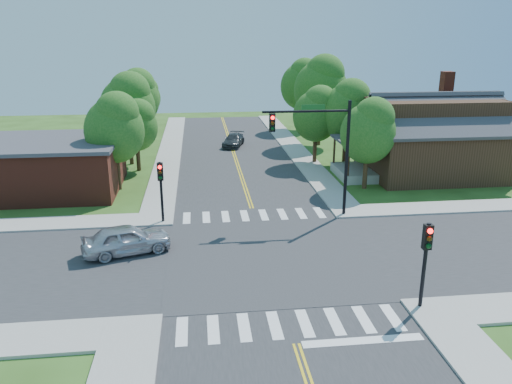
{
  "coord_description": "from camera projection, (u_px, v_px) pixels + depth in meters",
  "views": [
    {
      "loc": [
        -3.31,
        -23.0,
        10.92
      ],
      "look_at": [
        -0.11,
        4.24,
        2.2
      ],
      "focal_mm": 35.0,
      "sensor_mm": 36.0,
      "label": 1
    }
  ],
  "objects": [
    {
      "name": "tree_bldg",
      "position": [
        137.0,
        124.0,
        40.5
      ],
      "size": [
        3.53,
        3.35,
        6.0
      ],
      "color": "#382314",
      "rests_on": "ground"
    },
    {
      "name": "tree_e_b",
      "position": [
        348.0,
        109.0,
        41.9
      ],
      "size": [
        4.39,
        4.17,
        7.46
      ],
      "color": "#382314",
      "rests_on": "ground"
    },
    {
      "name": "centerline",
      "position": [
        268.0,
        257.0,
        25.43
      ],
      "size": [
        0.3,
        90.0,
        0.01
      ],
      "color": "yellow",
      "rests_on": "ground"
    },
    {
      "name": "tree_house",
      "position": [
        317.0,
        113.0,
        42.74
      ],
      "size": [
        4.02,
        3.82,
        6.83
      ],
      "color": "#382314",
      "rests_on": "ground"
    },
    {
      "name": "car_silver",
      "position": [
        126.0,
        240.0,
        25.72
      ],
      "size": [
        4.32,
        5.5,
        1.53
      ],
      "primitive_type": "imported",
      "rotation": [
        0.0,
        0.0,
        1.87
      ],
      "color": "silver",
      "rests_on": "ground"
    },
    {
      "name": "tree_w_c",
      "position": [
        136.0,
        96.0,
        48.97
      ],
      "size": [
        4.6,
        4.37,
        7.83
      ],
      "color": "#382314",
      "rests_on": "ground"
    },
    {
      "name": "car_dgrey",
      "position": [
        233.0,
        141.0,
        50.37
      ],
      "size": [
        3.92,
        5.11,
        1.22
      ],
      "primitive_type": "imported",
      "rotation": [
        0.0,
        0.0,
        -0.27
      ],
      "color": "#323638",
      "rests_on": "ground"
    },
    {
      "name": "tree_w_a",
      "position": [
        115.0,
        126.0,
        35.22
      ],
      "size": [
        4.22,
        4.0,
        7.17
      ],
      "color": "#382314",
      "rests_on": "ground"
    },
    {
      "name": "tree_e_a",
      "position": [
        369.0,
        129.0,
        35.55
      ],
      "size": [
        3.97,
        3.77,
        6.74
      ],
      "color": "#382314",
      "rests_on": "ground"
    },
    {
      "name": "crosswalk_north",
      "position": [
        254.0,
        215.0,
        31.3
      ],
      "size": [
        8.85,
        2.0,
        0.01
      ],
      "color": "white",
      "rests_on": "ground"
    },
    {
      "name": "signal_pole_se",
      "position": [
        426.0,
        250.0,
        19.94
      ],
      "size": [
        0.34,
        0.42,
        3.8
      ],
      "color": "black",
      "rests_on": "ground"
    },
    {
      "name": "tree_e_d",
      "position": [
        302.0,
        83.0,
        57.88
      ],
      "size": [
        4.91,
        4.66,
        8.34
      ],
      "color": "#382314",
      "rests_on": "ground"
    },
    {
      "name": "building_nw",
      "position": [
        47.0,
        166.0,
        35.79
      ],
      "size": [
        10.4,
        8.4,
        3.73
      ],
      "color": "maroon",
      "rests_on": "ground"
    },
    {
      "name": "signal_pole_nw",
      "position": [
        161.0,
        181.0,
        29.29
      ],
      "size": [
        0.34,
        0.42,
        3.8
      ],
      "color": "black",
      "rests_on": "ground"
    },
    {
      "name": "sidewalk_nw",
      "position": [
        38.0,
        180.0,
        38.64
      ],
      "size": [
        40.0,
        40.0,
        0.14
      ],
      "color": "#9E9B93",
      "rests_on": "ground"
    },
    {
      "name": "signal_mast_ne",
      "position": [
        320.0,
        140.0,
        29.7
      ],
      "size": [
        5.3,
        0.42,
        7.2
      ],
      "color": "black",
      "rests_on": "ground"
    },
    {
      "name": "tree_w_b",
      "position": [
        128.0,
        104.0,
        42.17
      ],
      "size": [
        4.71,
        4.48,
        8.01
      ],
      "color": "#382314",
      "rests_on": "ground"
    },
    {
      "name": "tree_e_c",
      "position": [
        322.0,
        86.0,
        49.51
      ],
      "size": [
        5.36,
        5.09,
        9.11
      ],
      "color": "#382314",
      "rests_on": "ground"
    },
    {
      "name": "house_ne",
      "position": [
        431.0,
        134.0,
        39.59
      ],
      "size": [
        13.05,
        8.8,
        7.11
      ],
      "color": "#342012",
      "rests_on": "ground"
    },
    {
      "name": "tree_w_d",
      "position": [
        146.0,
        95.0,
        58.3
      ],
      "size": [
        3.63,
        3.45,
        6.17
      ],
      "color": "#382314",
      "rests_on": "ground"
    },
    {
      "name": "road_ew",
      "position": [
        268.0,
        257.0,
        25.44
      ],
      "size": [
        90.0,
        10.0,
        0.04
      ],
      "primitive_type": "cube",
      "color": "#2D2D30",
      "rests_on": "ground"
    },
    {
      "name": "ground",
      "position": [
        268.0,
        258.0,
        25.45
      ],
      "size": [
        100.0,
        100.0,
        0.0
      ],
      "primitive_type": "plane",
      "color": "#2E4C17",
      "rests_on": "ground"
    },
    {
      "name": "sidewalk_ne",
      "position": [
        427.0,
        168.0,
        42.15
      ],
      "size": [
        40.0,
        40.0,
        0.14
      ],
      "color": "#9E9B93",
      "rests_on": "ground"
    },
    {
      "name": "stop_bar",
      "position": [
        363.0,
        342.0,
        18.53
      ],
      "size": [
        4.6,
        0.45,
        0.09
      ],
      "primitive_type": "cube",
      "color": "white",
      "rests_on": "ground"
    },
    {
      "name": "intersection_patch",
      "position": [
        268.0,
        258.0,
        25.45
      ],
      "size": [
        10.2,
        10.2,
        0.06
      ],
      "primitive_type": "cube",
      "color": "#2D2D30",
      "rests_on": "ground"
    },
    {
      "name": "road_ns",
      "position": [
        268.0,
        258.0,
        25.44
      ],
      "size": [
        10.0,
        90.0,
        0.04
      ],
      "primitive_type": "cube",
      "color": "#2D2D30",
      "rests_on": "ground"
    },
    {
      "name": "crosswalk_south",
      "position": [
        290.0,
        324.0,
        19.56
      ],
      "size": [
        8.85,
        2.0,
        0.01
      ],
      "color": "white",
      "rests_on": "ground"
    }
  ]
}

